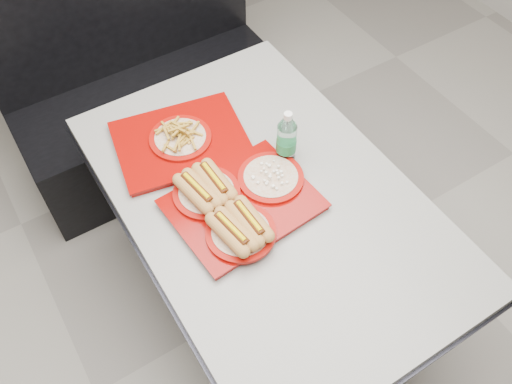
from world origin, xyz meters
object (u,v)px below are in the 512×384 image
diner_table (267,223)px  booth_bench (145,87)px  tray_near (237,203)px  water_bottle (286,140)px  tray_far (181,139)px

diner_table → booth_bench: booth_bench is taller
tray_near → water_bottle: (0.26, 0.10, 0.06)m
booth_bench → tray_near: bearing=-96.0°
booth_bench → water_bottle: bearing=-81.8°
diner_table → water_bottle: water_bottle is taller
tray_far → booth_bench: bearing=79.4°
tray_far → diner_table: bearing=-69.1°
diner_table → tray_far: 0.43m
diner_table → water_bottle: size_ratio=6.43×
booth_bench → water_bottle: size_ratio=6.11×
tray_far → water_bottle: bearing=-42.6°
diner_table → tray_near: tray_near is taller
diner_table → tray_far: tray_far is taller
diner_table → booth_bench: size_ratio=1.05×
diner_table → tray_near: bearing=177.4°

